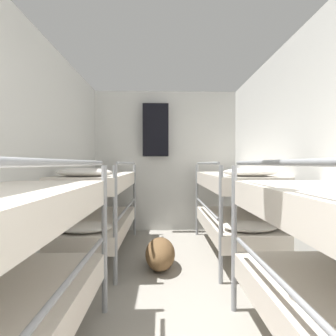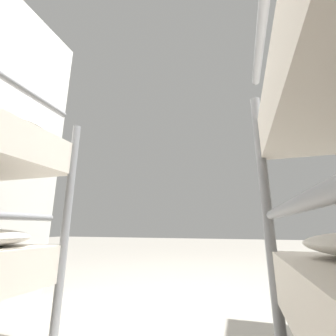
% 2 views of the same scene
% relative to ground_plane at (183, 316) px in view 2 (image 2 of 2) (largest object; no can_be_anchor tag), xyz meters
% --- Properties ---
extents(ground_plane, '(20.00, 20.00, 0.00)m').
position_rel_ground_plane_xyz_m(ground_plane, '(0.00, 0.00, 0.00)').
color(ground_plane, gray).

